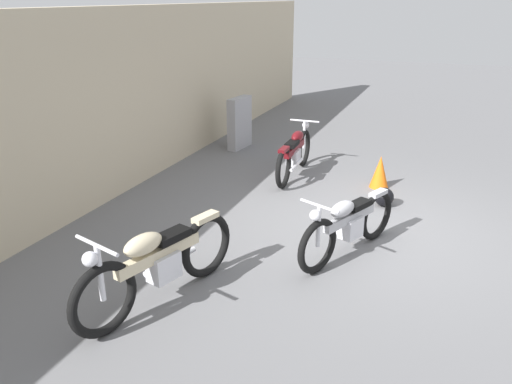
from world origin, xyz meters
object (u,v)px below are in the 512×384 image
(traffic_cone, at_px, (380,172))
(motorcycle_silver, at_px, (348,224))
(helmet, at_px, (384,197))
(motorcycle_cream, at_px, (158,263))
(stone_marker, at_px, (240,123))
(motorcycle_maroon, at_px, (295,153))

(traffic_cone, height_order, motorcycle_silver, motorcycle_silver)
(helmet, height_order, motorcycle_cream, motorcycle_cream)
(stone_marker, relative_size, motorcycle_maroon, 0.55)
(motorcycle_maroon, height_order, motorcycle_silver, motorcycle_maroon)
(traffic_cone, distance_m, motorcycle_maroon, 1.53)
(motorcycle_cream, bearing_deg, traffic_cone, 176.25)
(motorcycle_silver, height_order, motorcycle_cream, motorcycle_cream)
(stone_marker, xyz_separation_m, motorcycle_cream, (-5.70, -1.55, -0.07))
(motorcycle_maroon, xyz_separation_m, motorcycle_cream, (-4.41, 0.08, 0.04))
(motorcycle_silver, bearing_deg, motorcycle_cream, -18.98)
(motorcycle_maroon, relative_size, motorcycle_silver, 1.10)
(traffic_cone, xyz_separation_m, motorcycle_silver, (-2.59, -0.00, 0.14))
(traffic_cone, xyz_separation_m, motorcycle_maroon, (0.04, 1.52, 0.15))
(helmet, distance_m, motorcycle_maroon, 1.94)
(traffic_cone, relative_size, motorcycle_cream, 0.26)
(helmet, distance_m, motorcycle_silver, 1.81)
(motorcycle_maroon, bearing_deg, traffic_cone, -92.68)
(stone_marker, distance_m, motorcycle_cream, 5.91)
(stone_marker, height_order, helmet, stone_marker)
(stone_marker, relative_size, motorcycle_cream, 0.51)
(stone_marker, distance_m, helmet, 4.00)
(stone_marker, height_order, motorcycle_cream, stone_marker)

